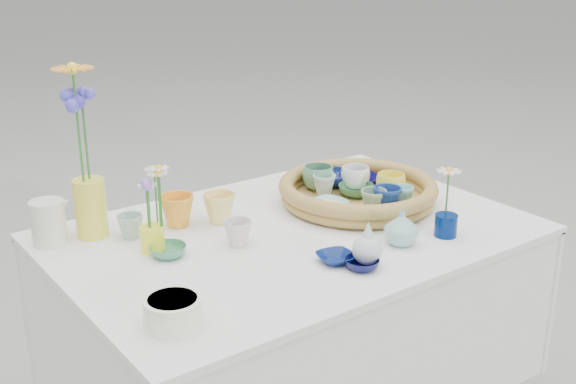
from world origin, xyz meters
TOP-DOWN VIEW (x-y plane):
  - wicker_tray at (0.28, 0.05)m, footprint 0.47×0.47m
  - tray_ceramic_0 at (0.30, 0.19)m, footprint 0.13×0.13m
  - tray_ceramic_1 at (0.36, 0.13)m, footprint 0.15×0.15m
  - tray_ceramic_2 at (0.37, 0.01)m, footprint 0.10×0.10m
  - tray_ceramic_3 at (0.29, 0.07)m, footprint 0.14×0.14m
  - tray_ceramic_4 at (0.23, -0.07)m, footprint 0.09×0.09m
  - tray_ceramic_5 at (0.15, 0.03)m, footprint 0.12×0.12m
  - tray_ceramic_6 at (0.22, 0.13)m, footprint 0.09×0.09m
  - tray_ceramic_7 at (0.33, 0.12)m, footprint 0.09×0.09m
  - tray_ceramic_8 at (0.38, 0.20)m, footprint 0.10×0.10m
  - tray_ceramic_9 at (0.27, -0.09)m, footprint 0.10×0.10m
  - tray_ceramic_10 at (0.12, -0.01)m, footprint 0.13×0.13m
  - tray_ceramic_11 at (0.34, -0.08)m, footprint 0.08×0.08m
  - tray_ceramic_12 at (0.23, 0.18)m, footprint 0.12×0.12m
  - loose_ceramic_0 at (-0.24, 0.21)m, footprint 0.10×0.10m
  - loose_ceramic_1 at (-0.13, 0.17)m, footprint 0.11×0.11m
  - loose_ceramic_2 at (-0.35, 0.05)m, footprint 0.11×0.11m
  - loose_ceramic_3 at (-0.17, 0.00)m, footprint 0.09×0.09m
  - loose_ceramic_4 at (-0.04, -0.23)m, footprint 0.11×0.11m
  - loose_ceramic_5 at (-0.38, 0.21)m, footprint 0.09×0.09m
  - loose_ceramic_6 at (-0.01, -0.29)m, footprint 0.09×0.09m
  - fluted_bowl at (-0.50, -0.27)m, footprint 0.16×0.16m
  - bud_vase_paleblue at (0.02, -0.28)m, footprint 0.10×0.10m
  - bud_vase_seafoam at (0.17, -0.24)m, footprint 0.10×0.10m
  - bud_vase_cobalt at (0.31, -0.27)m, footprint 0.07×0.07m
  - single_daisy at (0.32, -0.26)m, footprint 0.08×0.08m
  - tall_vase_yellow at (-0.45, 0.29)m, footprint 0.11×0.11m
  - gerbera at (-0.47, 0.28)m, footprint 0.16×0.16m
  - hydrangea at (-0.45, 0.29)m, footprint 0.10×0.10m
  - white_pitcher at (-0.56, 0.30)m, footprint 0.14×0.12m
  - daisy_cup at (-0.37, 0.10)m, footprint 0.08×0.08m
  - daisy_posy at (-0.36, 0.10)m, footprint 0.09×0.09m

SIDE VIEW (x-z plane):
  - loose_ceramic_4 at x=-0.04m, z-range 0.77..0.79m
  - loose_ceramic_6 at x=-0.01m, z-range 0.77..0.79m
  - loose_ceramic_2 at x=-0.35m, z-range 0.77..0.79m
  - bud_vase_cobalt at x=0.31m, z-range 0.77..0.83m
  - tray_ceramic_8 at x=0.38m, z-range 0.78..0.81m
  - tray_ceramic_5 at x=0.15m, z-range 0.78..0.81m
  - tray_ceramic_10 at x=0.12m, z-range 0.78..0.81m
  - fluted_bowl at x=-0.50m, z-range 0.77..0.83m
  - loose_ceramic_5 at x=-0.38m, z-range 0.77..0.83m
  - tray_ceramic_1 at x=0.36m, z-range 0.78..0.81m
  - daisy_cup at x=-0.37m, z-range 0.77..0.83m
  - loose_ceramic_3 at x=-0.17m, z-range 0.77..0.83m
  - tray_ceramic_3 at x=0.29m, z-range 0.78..0.82m
  - tray_ceramic_0 at x=0.30m, z-range 0.78..0.82m
  - wicker_tray at x=0.28m, z-range 0.77..0.84m
  - loose_ceramic_1 at x=-0.13m, z-range 0.77..0.85m
  - loose_ceramic_0 at x=-0.24m, z-range 0.77..0.85m
  - bud_vase_seafoam at x=0.17m, z-range 0.77..0.86m
  - tray_ceramic_11 at x=0.34m, z-range 0.78..0.84m
  - tray_ceramic_6 at x=0.22m, z-range 0.78..0.85m
  - tray_ceramic_4 at x=0.23m, z-range 0.78..0.85m
  - tray_ceramic_2 at x=0.37m, z-range 0.78..0.85m
  - tray_ceramic_7 at x=0.33m, z-range 0.78..0.85m
  - tray_ceramic_12 at x=0.23m, z-range 0.78..0.86m
  - tray_ceramic_9 at x=0.27m, z-range 0.78..0.86m
  - bud_vase_paleblue at x=0.02m, z-range 0.77..0.88m
  - white_pitcher at x=-0.56m, z-range 0.77..0.88m
  - tall_vase_yellow at x=-0.45m, z-range 0.77..0.92m
  - single_daisy at x=0.32m, z-range 0.82..0.95m
  - daisy_posy at x=-0.36m, z-range 0.83..0.99m
  - hydrangea at x=-0.45m, z-range 0.88..1.17m
  - gerbera at x=-0.47m, z-range 0.91..1.23m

